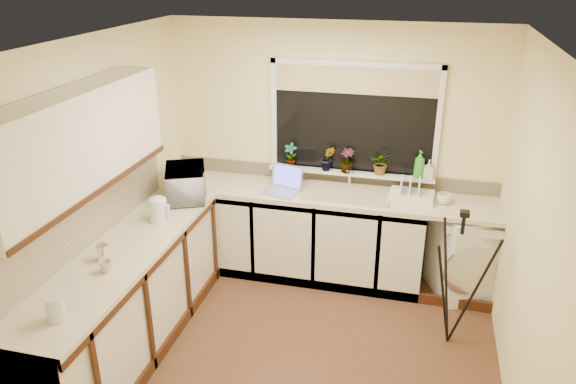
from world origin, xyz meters
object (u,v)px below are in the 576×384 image
at_px(steel_jar, 103,253).
at_px(microwave, 186,183).
at_px(plant_c, 347,161).
at_px(plant_d, 381,163).
at_px(tripod, 456,280).
at_px(soap_bottle_green, 420,164).
at_px(plant_b, 328,158).
at_px(cup_back, 444,199).
at_px(dish_rack, 411,196).
at_px(soap_bottle_clear, 429,170).
at_px(cup_left, 106,267).
at_px(glass_jug, 56,308).
at_px(plant_a, 291,155).
at_px(laptop, 283,185).
at_px(kettle, 158,210).
at_px(washing_machine, 468,252).

bearing_deg(steel_jar, microwave, 84.21).
relative_size(microwave, plant_c, 2.21).
relative_size(steel_jar, plant_d, 0.57).
xyz_separation_m(tripod, plant_c, (-1.04, 0.99, 0.57)).
distance_m(plant_c, soap_bottle_green, 0.68).
height_order(plant_b, plant_c, plant_b).
relative_size(plant_b, cup_back, 1.94).
distance_m(dish_rack, steel_jar, 2.74).
relative_size(soap_bottle_clear, cup_left, 2.00).
bearing_deg(glass_jug, soap_bottle_green, 51.31).
xyz_separation_m(tripod, soap_bottle_clear, (-0.28, 0.99, 0.55)).
relative_size(steel_jar, plant_c, 0.53).
relative_size(cup_back, cup_left, 1.34).
bearing_deg(soap_bottle_green, soap_bottle_clear, -13.64).
height_order(dish_rack, soap_bottle_green, soap_bottle_green).
bearing_deg(steel_jar, plant_c, 50.61).
height_order(plant_a, plant_c, plant_a).
height_order(laptop, glass_jug, laptop).
relative_size(plant_c, plant_d, 1.07).
bearing_deg(steel_jar, laptop, 59.03).
bearing_deg(kettle, microwave, 87.30).
relative_size(plant_a, plant_c, 1.04).
bearing_deg(glass_jug, laptop, 70.07).
relative_size(microwave, plant_d, 2.37).
height_order(microwave, plant_b, plant_b).
distance_m(dish_rack, plant_b, 0.87).
xyz_separation_m(washing_machine, microwave, (-2.60, -0.47, 0.62)).
relative_size(kettle, steel_jar, 1.58).
relative_size(microwave, cup_left, 5.54).
bearing_deg(plant_c, dish_rack, -14.25).
relative_size(steel_jar, soap_bottle_clear, 0.66).
bearing_deg(plant_c, glass_jug, -118.60).
bearing_deg(cup_left, kettle, 90.61).
distance_m(laptop, kettle, 1.24).
distance_m(washing_machine, kettle, 2.86).
height_order(washing_machine, cup_left, cup_left).
distance_m(plant_b, cup_back, 1.15).
distance_m(plant_b, cup_left, 2.36).
bearing_deg(soap_bottle_green, kettle, -150.87).
height_order(glass_jug, soap_bottle_clear, soap_bottle_clear).
bearing_deg(washing_machine, soap_bottle_green, 137.43).
bearing_deg(dish_rack, glass_jug, -127.49).
relative_size(kettle, dish_rack, 0.49).
bearing_deg(plant_b, steel_jar, -125.69).
xyz_separation_m(microwave, plant_b, (1.21, 0.63, 0.13)).
height_order(laptop, soap_bottle_clear, soap_bottle_clear).
bearing_deg(plant_d, glass_jug, -123.53).
bearing_deg(cup_back, plant_d, 159.48).
bearing_deg(soap_bottle_clear, laptop, -168.96).
xyz_separation_m(soap_bottle_clear, cup_back, (0.16, -0.19, -0.19)).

